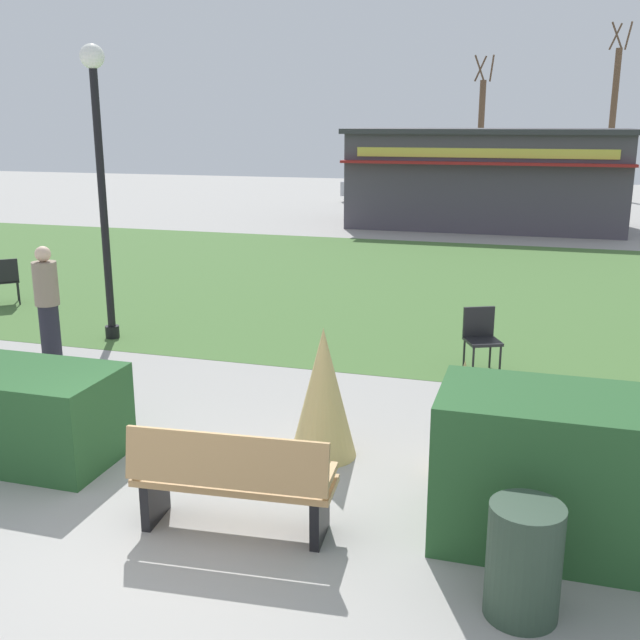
{
  "coord_description": "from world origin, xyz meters",
  "views": [
    {
      "loc": [
        2.76,
        -4.9,
        3.36
      ],
      "look_at": [
        0.18,
        3.8,
        0.96
      ],
      "focal_mm": 42.09,
      "sensor_mm": 36.0,
      "label": 1
    }
  ],
  "objects_px": {
    "parked_car_west_slot": "(392,187)",
    "tree_right_bg": "(612,121)",
    "trash_bin": "(524,561)",
    "tree_center_bg": "(480,135)",
    "person_strolling": "(48,304)",
    "park_bench": "(232,481)",
    "food_kiosk": "(486,178)",
    "cafe_chair_west": "(6,277)",
    "lamppost_mid": "(100,160)",
    "cafe_chair_east": "(481,334)"
  },
  "relations": [
    {
      "from": "trash_bin",
      "to": "parked_car_west_slot",
      "type": "relative_size",
      "value": 0.2
    },
    {
      "from": "tree_right_bg",
      "to": "tree_center_bg",
      "type": "distance_m",
      "value": 5.76
    },
    {
      "from": "cafe_chair_west",
      "to": "tree_center_bg",
      "type": "relative_size",
      "value": 0.14
    },
    {
      "from": "cafe_chair_east",
      "to": "person_strolling",
      "type": "distance_m",
      "value": 6.1
    },
    {
      "from": "cafe_chair_west",
      "to": "tree_right_bg",
      "type": "relative_size",
      "value": 0.12
    },
    {
      "from": "tree_center_bg",
      "to": "trash_bin",
      "type": "bearing_deg",
      "value": -84.42
    },
    {
      "from": "trash_bin",
      "to": "cafe_chair_east",
      "type": "distance_m",
      "value": 5.41
    },
    {
      "from": "parked_car_west_slot",
      "to": "tree_right_bg",
      "type": "bearing_deg",
      "value": 26.14
    },
    {
      "from": "parked_car_west_slot",
      "to": "tree_right_bg",
      "type": "xyz_separation_m",
      "value": [
        8.99,
        4.41,
        2.74
      ]
    },
    {
      "from": "trash_bin",
      "to": "lamppost_mid",
      "type": "bearing_deg",
      "value": 140.71
    },
    {
      "from": "food_kiosk",
      "to": "person_strolling",
      "type": "distance_m",
      "value": 17.25
    },
    {
      "from": "park_bench",
      "to": "parked_car_west_slot",
      "type": "height_order",
      "value": "parked_car_west_slot"
    },
    {
      "from": "lamppost_mid",
      "to": "trash_bin",
      "type": "bearing_deg",
      "value": -39.29
    },
    {
      "from": "lamppost_mid",
      "to": "tree_right_bg",
      "type": "bearing_deg",
      "value": 70.98
    },
    {
      "from": "trash_bin",
      "to": "cafe_chair_west",
      "type": "bearing_deg",
      "value": 144.92
    },
    {
      "from": "trash_bin",
      "to": "person_strolling",
      "type": "xyz_separation_m",
      "value": [
        -6.69,
        4.0,
        0.44
      ]
    },
    {
      "from": "cafe_chair_west",
      "to": "person_strolling",
      "type": "xyz_separation_m",
      "value": [
        2.95,
        -2.78,
        0.33
      ]
    },
    {
      "from": "lamppost_mid",
      "to": "tree_center_bg",
      "type": "xyz_separation_m",
      "value": [
        3.51,
        25.65,
        -0.05
      ]
    },
    {
      "from": "trash_bin",
      "to": "tree_right_bg",
      "type": "distance_m",
      "value": 32.15
    },
    {
      "from": "tree_right_bg",
      "to": "cafe_chair_east",
      "type": "bearing_deg",
      "value": -97.24
    },
    {
      "from": "parked_car_west_slot",
      "to": "tree_right_bg",
      "type": "distance_m",
      "value": 10.38
    },
    {
      "from": "person_strolling",
      "to": "parked_car_west_slot",
      "type": "bearing_deg",
      "value": -13.48
    },
    {
      "from": "lamppost_mid",
      "to": "cafe_chair_east",
      "type": "bearing_deg",
      "value": 0.13
    },
    {
      "from": "park_bench",
      "to": "tree_right_bg",
      "type": "bearing_deg",
      "value": 81.0
    },
    {
      "from": "park_bench",
      "to": "trash_bin",
      "type": "xyz_separation_m",
      "value": [
        2.36,
        -0.43,
        -0.06
      ]
    },
    {
      "from": "park_bench",
      "to": "food_kiosk",
      "type": "relative_size",
      "value": 0.2
    },
    {
      "from": "park_bench",
      "to": "tree_center_bg",
      "type": "relative_size",
      "value": 0.28
    },
    {
      "from": "cafe_chair_west",
      "to": "parked_car_west_slot",
      "type": "xyz_separation_m",
      "value": [
        3.27,
        20.73,
        0.12
      ]
    },
    {
      "from": "food_kiosk",
      "to": "person_strolling",
      "type": "bearing_deg",
      "value": -106.12
    },
    {
      "from": "cafe_chair_west",
      "to": "tree_right_bg",
      "type": "height_order",
      "value": "tree_right_bg"
    },
    {
      "from": "cafe_chair_east",
      "to": "lamppost_mid",
      "type": "bearing_deg",
      "value": -179.87
    },
    {
      "from": "lamppost_mid",
      "to": "park_bench",
      "type": "bearing_deg",
      "value": -49.67
    },
    {
      "from": "lamppost_mid",
      "to": "tree_center_bg",
      "type": "height_order",
      "value": "tree_center_bg"
    },
    {
      "from": "food_kiosk",
      "to": "parked_car_west_slot",
      "type": "bearing_deg",
      "value": 122.77
    },
    {
      "from": "cafe_chair_east",
      "to": "tree_right_bg",
      "type": "bearing_deg",
      "value": 82.76
    },
    {
      "from": "food_kiosk",
      "to": "cafe_chair_west",
      "type": "bearing_deg",
      "value": -119.32
    },
    {
      "from": "trash_bin",
      "to": "food_kiosk",
      "type": "bearing_deg",
      "value": 95.28
    },
    {
      "from": "park_bench",
      "to": "cafe_chair_west",
      "type": "xyz_separation_m",
      "value": [
        -7.28,
        6.34,
        0.05
      ]
    },
    {
      "from": "parked_car_west_slot",
      "to": "tree_right_bg",
      "type": "relative_size",
      "value": 0.57
    },
    {
      "from": "park_bench",
      "to": "food_kiosk",
      "type": "bearing_deg",
      "value": 88.68
    },
    {
      "from": "cafe_chair_east",
      "to": "parked_car_west_slot",
      "type": "xyz_separation_m",
      "value": [
        -5.62,
        22.14,
        0.12
      ]
    },
    {
      "from": "person_strolling",
      "to": "park_bench",
      "type": "bearing_deg",
      "value": -142.2
    },
    {
      "from": "person_strolling",
      "to": "parked_car_west_slot",
      "type": "distance_m",
      "value": 23.5
    },
    {
      "from": "lamppost_mid",
      "to": "tree_right_bg",
      "type": "xyz_separation_m",
      "value": [
        9.16,
        26.57,
        0.59
      ]
    },
    {
      "from": "trash_bin",
      "to": "tree_center_bg",
      "type": "distance_m",
      "value": 31.23
    },
    {
      "from": "lamppost_mid",
      "to": "trash_bin",
      "type": "relative_size",
      "value": 5.3
    },
    {
      "from": "parked_car_west_slot",
      "to": "park_bench",
      "type": "bearing_deg",
      "value": -81.58
    },
    {
      "from": "park_bench",
      "to": "person_strolling",
      "type": "height_order",
      "value": "person_strolling"
    },
    {
      "from": "trash_bin",
      "to": "cafe_chair_west",
      "type": "xyz_separation_m",
      "value": [
        -9.64,
        6.77,
        0.11
      ]
    },
    {
      "from": "trash_bin",
      "to": "tree_right_bg",
      "type": "height_order",
      "value": "tree_right_bg"
    }
  ]
}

